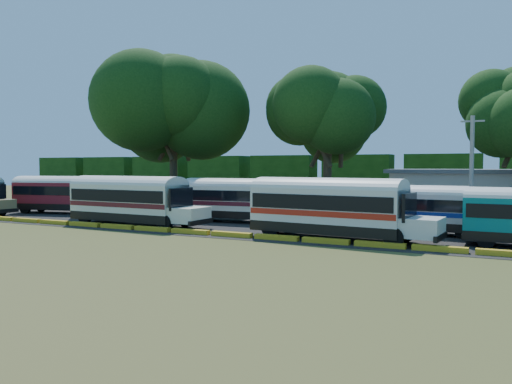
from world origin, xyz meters
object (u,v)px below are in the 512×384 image
at_px(bus_red, 64,192).
at_px(bus_cream_west, 131,198).
at_px(tree_west, 173,102).
at_px(bus_white_red, 331,205).

bearing_deg(bus_red, bus_cream_west, -34.12).
bearing_deg(bus_cream_west, tree_west, 116.16).
distance_m(bus_red, tree_west, 14.10).
relative_size(bus_white_red, tree_west, 0.72).
distance_m(bus_red, bus_white_red, 27.24).
height_order(bus_red, tree_west, tree_west).
distance_m(bus_cream_west, tree_west, 17.78).
height_order(bus_red, bus_cream_west, bus_cream_west).
relative_size(bus_cream_west, bus_white_red, 0.98).
bearing_deg(bus_white_red, bus_cream_west, -175.38).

